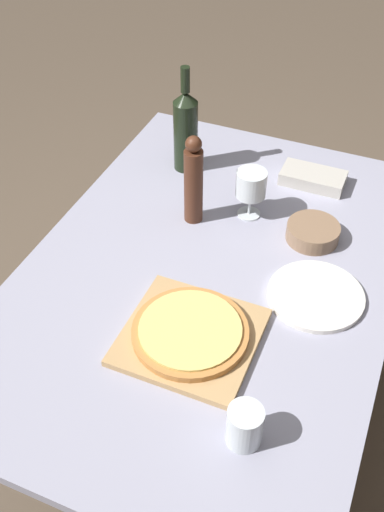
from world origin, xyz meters
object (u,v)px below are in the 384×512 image
Objects in this scene: pizza at (190,331)px; wine_bottle at (186,129)px; pepper_mill at (193,181)px; small_bowl at (313,232)px; wine_glass at (251,185)px.

pizza is 0.73m from wine_bottle.
small_bowl is at bearing 7.66° from pepper_mill.
wine_bottle is 0.31m from wine_glass.
pepper_mill is at bearing -62.10° from wine_bottle.
wine_glass is (-0.02, 0.50, 0.08)m from pizza.
pizza is at bearing -110.64° from small_bowl.
pepper_mill reaches higher than pizza.
pizza is 0.47m from pepper_mill.
wine_bottle is at bearing 158.08° from small_bowl.
pepper_mill is 0.36m from small_bowl.
wine_glass reaches higher than pizza.
pizza is 0.81× the size of wine_bottle.
small_bowl is (0.18, 0.47, -0.01)m from pizza.
pepper_mill reaches higher than wine_glass.
wine_glass reaches higher than small_bowl.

